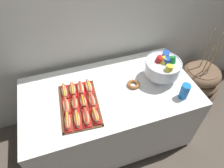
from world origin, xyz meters
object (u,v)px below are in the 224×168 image
at_px(hot_dog_0, 68,121).
at_px(hot_dog_10, 81,89).
at_px(hot_dog_6, 83,102).
at_px(floor_vase, 196,85).
at_px(buffet_table, 110,114).
at_px(punch_bowl, 163,67).
at_px(serving_tray, 79,105).
at_px(hot_dog_8, 64,92).
at_px(hot_dog_9, 73,90).
at_px(hot_dog_3, 95,116).
at_px(donut, 133,84).
at_px(hot_dog_11, 89,87).
at_px(hot_dog_2, 86,118).
at_px(hot_dog_1, 77,119).
at_px(hot_dog_5, 75,104).
at_px(hot_dog_4, 66,106).
at_px(hot_dog_7, 92,100).
at_px(cup_stack, 185,91).

relative_size(hot_dog_0, hot_dog_10, 1.06).
bearing_deg(hot_dog_6, floor_vase, 9.46).
bearing_deg(floor_vase, buffet_table, -172.24).
bearing_deg(buffet_table, punch_bowl, -0.23).
relative_size(serving_tray, hot_dog_8, 3.03).
distance_m(hot_dog_9, punch_bowl, 0.87).
height_order(hot_dog_3, donut, hot_dog_3).
height_order(hot_dog_8, punch_bowl, punch_bowl).
bearing_deg(hot_dog_11, hot_dog_9, 175.59).
xyz_separation_m(floor_vase, hot_dog_9, (-1.58, -0.08, 0.55)).
xyz_separation_m(serving_tray, hot_dog_0, (-0.12, -0.16, 0.03)).
bearing_deg(hot_dog_2, hot_dog_11, 72.79).
distance_m(hot_dog_1, hot_dog_9, 0.33).
height_order(floor_vase, hot_dog_5, floor_vase).
distance_m(floor_vase, hot_dog_1, 1.75).
height_order(hot_dog_4, hot_dog_11, hot_dog_11).
bearing_deg(punch_bowl, hot_dog_11, 173.66).
bearing_deg(hot_dog_4, hot_dog_2, -52.13).
height_order(buffet_table, floor_vase, floor_vase).
distance_m(hot_dog_7, hot_dog_9, 0.22).
bearing_deg(hot_dog_1, hot_dog_8, 98.40).
bearing_deg(hot_dog_8, hot_dog_2, -69.96).
xyz_separation_m(hot_dog_7, cup_stack, (0.80, -0.19, 0.04)).
relative_size(hot_dog_1, hot_dog_8, 1.02).
xyz_separation_m(buffet_table, serving_tray, (-0.30, -0.08, 0.37)).
bearing_deg(hot_dog_6, hot_dog_8, 127.87).
height_order(hot_dog_0, hot_dog_5, hot_dog_0).
xyz_separation_m(serving_tray, hot_dog_8, (-0.10, 0.17, 0.03)).
relative_size(hot_dog_4, punch_bowl, 0.54).
xyz_separation_m(hot_dog_6, hot_dog_9, (-0.06, 0.17, 0.00)).
height_order(hot_dog_2, donut, hot_dog_2).
bearing_deg(cup_stack, hot_dog_1, 177.68).
distance_m(hot_dog_11, donut, 0.42).
bearing_deg(serving_tray, hot_dog_0, -128.69).
xyz_separation_m(hot_dog_0, hot_dog_1, (0.07, -0.01, -0.00)).
bearing_deg(hot_dog_1, hot_dog_3, -4.41).
bearing_deg(punch_bowl, floor_vase, 13.43).
relative_size(hot_dog_1, hot_dog_6, 1.17).
bearing_deg(hot_dog_3, hot_dog_11, 85.59).
bearing_deg(buffet_table, hot_dog_7, -155.19).
height_order(floor_vase, hot_dog_6, floor_vase).
height_order(hot_dog_3, hot_dog_4, hot_dog_3).
distance_m(hot_dog_6, hot_dog_7, 0.08).
distance_m(hot_dog_2, hot_dog_10, 0.33).
xyz_separation_m(hot_dog_1, hot_dog_11, (0.17, 0.32, 0.00)).
distance_m(hot_dog_0, hot_dog_11, 0.40).
xyz_separation_m(hot_dog_3, punch_bowl, (0.73, 0.25, 0.12)).
distance_m(floor_vase, hot_dog_4, 1.77).
distance_m(hot_dog_11, punch_bowl, 0.72).
distance_m(hot_dog_4, donut, 0.65).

